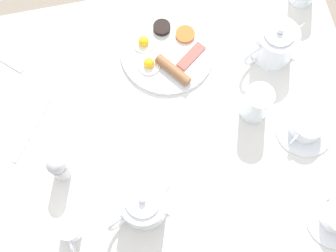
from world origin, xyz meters
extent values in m
plane|color=gray|center=(0.00, 0.00, 0.00)|extent=(8.00, 8.00, 0.00)
cube|color=silver|center=(0.00, 0.00, 0.76)|extent=(0.89, 1.09, 0.03)
cylinder|color=brown|center=(-0.40, -0.50, 0.37)|extent=(0.04, 0.04, 0.74)
cylinder|color=brown|center=(-0.40, 0.50, 0.37)|extent=(0.04, 0.04, 0.74)
cylinder|color=white|center=(-0.23, 0.05, 0.78)|extent=(0.27, 0.27, 0.01)
cylinder|color=white|center=(-0.26, -0.02, 0.79)|extent=(0.06, 0.06, 0.00)
sphere|color=yellow|center=(-0.26, -0.02, 0.80)|extent=(0.03, 0.03, 0.03)
cylinder|color=white|center=(-0.19, -0.01, 0.79)|extent=(0.07, 0.07, 0.00)
sphere|color=yellow|center=(-0.19, -0.01, 0.80)|extent=(0.03, 0.03, 0.03)
cylinder|color=brown|center=(-0.16, 0.05, 0.80)|extent=(0.11, 0.09, 0.03)
cube|color=#B74C42|center=(-0.19, 0.11, 0.79)|extent=(0.08, 0.09, 0.01)
cylinder|color=#D16023|center=(-0.26, 0.11, 0.79)|extent=(0.06, 0.06, 0.01)
cylinder|color=black|center=(-0.30, 0.04, 0.79)|extent=(0.05, 0.05, 0.02)
cylinder|color=white|center=(0.20, -0.10, 0.83)|extent=(0.12, 0.12, 0.11)
cylinder|color=white|center=(0.20, -0.10, 0.88)|extent=(0.08, 0.08, 0.01)
sphere|color=white|center=(0.20, -0.10, 0.90)|extent=(0.02, 0.02, 0.02)
cone|color=white|center=(0.17, -0.03, 0.84)|extent=(0.04, 0.06, 0.05)
torus|color=white|center=(0.23, -0.16, 0.83)|extent=(0.04, 0.08, 0.09)
cylinder|color=white|center=(-0.16, 0.34, 0.83)|extent=(0.12, 0.12, 0.11)
cylinder|color=white|center=(-0.16, 0.34, 0.88)|extent=(0.08, 0.08, 0.01)
sphere|color=white|center=(-0.16, 0.34, 0.90)|extent=(0.02, 0.02, 0.02)
cone|color=white|center=(-0.19, 0.41, 0.84)|extent=(0.04, 0.06, 0.05)
torus|color=white|center=(-0.14, 0.28, 0.83)|extent=(0.04, 0.08, 0.09)
cylinder|color=white|center=(0.33, 0.37, 0.78)|extent=(0.16, 0.16, 0.01)
torus|color=white|center=(0.28, 0.37, 0.81)|extent=(0.04, 0.01, 0.04)
cylinder|color=white|center=(0.08, 0.36, 0.78)|extent=(0.16, 0.16, 0.01)
cylinder|color=white|center=(0.08, 0.36, 0.81)|extent=(0.09, 0.09, 0.05)
cylinder|color=brown|center=(0.08, 0.36, 0.80)|extent=(0.08, 0.08, 0.04)
torus|color=white|center=(0.11, 0.32, 0.81)|extent=(0.03, 0.04, 0.04)
cylinder|color=white|center=(0.38, 0.19, 0.83)|extent=(0.07, 0.07, 0.12)
cylinder|color=white|center=(0.00, 0.24, 0.83)|extent=(0.07, 0.07, 0.12)
cylinder|color=white|center=(0.22, -0.29, 0.80)|extent=(0.05, 0.05, 0.06)
torus|color=white|center=(0.25, -0.29, 0.80)|extent=(0.04, 0.01, 0.04)
cylinder|color=#BCBCC1|center=(0.07, -0.30, 0.81)|extent=(0.05, 0.05, 0.08)
sphere|color=#BCBCC1|center=(0.07, -0.30, 0.86)|extent=(0.05, 0.05, 0.05)
cube|color=silver|center=(-0.08, -0.36, 0.77)|extent=(0.18, 0.14, 0.00)
camera|label=1|loc=(0.39, -0.08, 1.98)|focal=50.00mm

